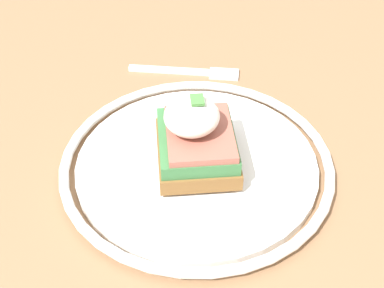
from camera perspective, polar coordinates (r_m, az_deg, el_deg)
name	(u,v)px	position (r m, az deg, el deg)	size (l,w,h in m)	color
dining_table	(159,265)	(0.62, -3.52, -12.73)	(0.94, 0.77, 0.74)	#846042
plate	(192,164)	(0.54, 0.00, -2.16)	(0.27, 0.27, 0.02)	white
sandwich	(191,138)	(0.51, -0.16, 0.68)	(0.14, 0.08, 0.07)	brown
fork	(186,72)	(0.67, -0.62, 7.69)	(0.04, 0.14, 0.00)	silver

